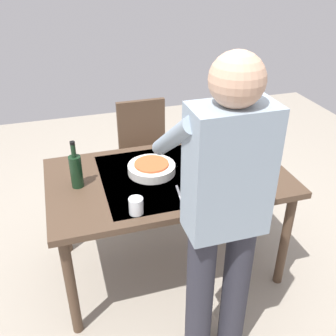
{
  "coord_description": "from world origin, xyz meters",
  "views": [
    {
      "loc": [
        0.6,
        1.99,
        2.02
      ],
      "look_at": [
        0.0,
        0.0,
        0.81
      ],
      "focal_mm": 41.53,
      "sensor_mm": 36.0,
      "label": 1
    }
  ],
  "objects_px": {
    "dining_table": "(168,186)",
    "serving_bowl_pasta": "(152,168)",
    "wine_bottle": "(76,170)",
    "wine_glass_right": "(194,146)",
    "wine_glass_left": "(211,150)",
    "dinner_plate_near": "(242,169)",
    "water_cup_near_right": "(208,185)",
    "water_cup_far_left": "(136,206)",
    "water_cup_near_left": "(246,143)",
    "chair_near": "(145,149)",
    "person_server": "(223,211)"
  },
  "relations": [
    {
      "from": "wine_bottle",
      "to": "wine_glass_right",
      "type": "bearing_deg",
      "value": -172.13
    },
    {
      "from": "wine_glass_right",
      "to": "water_cup_near_right",
      "type": "relative_size",
      "value": 1.49
    },
    {
      "from": "wine_glass_right",
      "to": "water_cup_far_left",
      "type": "relative_size",
      "value": 1.63
    },
    {
      "from": "wine_glass_left",
      "to": "dinner_plate_near",
      "type": "height_order",
      "value": "wine_glass_left"
    },
    {
      "from": "wine_glass_left",
      "to": "dinner_plate_near",
      "type": "distance_m",
      "value": 0.24
    },
    {
      "from": "chair_near",
      "to": "serving_bowl_pasta",
      "type": "distance_m",
      "value": 0.82
    },
    {
      "from": "chair_near",
      "to": "wine_bottle",
      "type": "distance_m",
      "value": 1.04
    },
    {
      "from": "water_cup_near_left",
      "to": "wine_glass_right",
      "type": "bearing_deg",
      "value": 4.68
    },
    {
      "from": "wine_bottle",
      "to": "dinner_plate_near",
      "type": "height_order",
      "value": "wine_bottle"
    },
    {
      "from": "dining_table",
      "to": "wine_bottle",
      "type": "relative_size",
      "value": 5.04
    },
    {
      "from": "wine_glass_left",
      "to": "water_cup_near_left",
      "type": "xyz_separation_m",
      "value": [
        -0.32,
        -0.12,
        -0.06
      ]
    },
    {
      "from": "dining_table",
      "to": "chair_near",
      "type": "xyz_separation_m",
      "value": [
        -0.05,
        -0.82,
        -0.15
      ]
    },
    {
      "from": "water_cup_far_left",
      "to": "serving_bowl_pasta",
      "type": "height_order",
      "value": "water_cup_far_left"
    },
    {
      "from": "water_cup_near_left",
      "to": "serving_bowl_pasta",
      "type": "distance_m",
      "value": 0.72
    },
    {
      "from": "person_server",
      "to": "wine_glass_left",
      "type": "bearing_deg",
      "value": -108.61
    },
    {
      "from": "water_cup_near_right",
      "to": "wine_bottle",
      "type": "bearing_deg",
      "value": -22.02
    },
    {
      "from": "dining_table",
      "to": "wine_glass_right",
      "type": "bearing_deg",
      "value": -147.9
    },
    {
      "from": "dinner_plate_near",
      "to": "wine_bottle",
      "type": "bearing_deg",
      "value": -6.17
    },
    {
      "from": "dining_table",
      "to": "serving_bowl_pasta",
      "type": "relative_size",
      "value": 4.98
    },
    {
      "from": "chair_near",
      "to": "water_cup_near_left",
      "type": "relative_size",
      "value": 9.38
    },
    {
      "from": "dining_table",
      "to": "person_server",
      "type": "bearing_deg",
      "value": 94.19
    },
    {
      "from": "wine_glass_left",
      "to": "water_cup_near_left",
      "type": "height_order",
      "value": "wine_glass_left"
    },
    {
      "from": "chair_near",
      "to": "dining_table",
      "type": "bearing_deg",
      "value": 86.81
    },
    {
      "from": "person_server",
      "to": "serving_bowl_pasta",
      "type": "bearing_deg",
      "value": -79.43
    },
    {
      "from": "water_cup_near_left",
      "to": "water_cup_far_left",
      "type": "relative_size",
      "value": 1.05
    },
    {
      "from": "wine_bottle",
      "to": "chair_near",
      "type": "bearing_deg",
      "value": -127.28
    },
    {
      "from": "person_server",
      "to": "water_cup_near_left",
      "type": "height_order",
      "value": "person_server"
    },
    {
      "from": "wine_bottle",
      "to": "water_cup_near_right",
      "type": "relative_size",
      "value": 2.93
    },
    {
      "from": "dining_table",
      "to": "serving_bowl_pasta",
      "type": "distance_m",
      "value": 0.16
    },
    {
      "from": "wine_bottle",
      "to": "person_server",
      "type": "bearing_deg",
      "value": 129.52
    },
    {
      "from": "wine_bottle",
      "to": "wine_glass_right",
      "type": "height_order",
      "value": "wine_bottle"
    },
    {
      "from": "dining_table",
      "to": "person_server",
      "type": "xyz_separation_m",
      "value": [
        -0.05,
        0.7,
        0.28
      ]
    },
    {
      "from": "wine_bottle",
      "to": "water_cup_near_right",
      "type": "height_order",
      "value": "wine_bottle"
    },
    {
      "from": "wine_glass_left",
      "to": "serving_bowl_pasta",
      "type": "relative_size",
      "value": 0.5
    },
    {
      "from": "dining_table",
      "to": "dinner_plate_near",
      "type": "height_order",
      "value": "dinner_plate_near"
    },
    {
      "from": "wine_glass_left",
      "to": "water_cup_near_right",
      "type": "height_order",
      "value": "wine_glass_left"
    },
    {
      "from": "water_cup_near_right",
      "to": "dinner_plate_near",
      "type": "bearing_deg",
      "value": -149.85
    },
    {
      "from": "wine_glass_left",
      "to": "wine_bottle",
      "type": "bearing_deg",
      "value": 1.32
    },
    {
      "from": "wine_bottle",
      "to": "water_cup_far_left",
      "type": "height_order",
      "value": "wine_bottle"
    },
    {
      "from": "wine_glass_left",
      "to": "person_server",
      "type": "bearing_deg",
      "value": 71.39
    },
    {
      "from": "serving_bowl_pasta",
      "to": "wine_bottle",
      "type": "bearing_deg",
      "value": 3.23
    },
    {
      "from": "water_cup_near_right",
      "to": "water_cup_far_left",
      "type": "xyz_separation_m",
      "value": [
        0.44,
        0.07,
        -0.0
      ]
    },
    {
      "from": "wine_glass_left",
      "to": "serving_bowl_pasta",
      "type": "distance_m",
      "value": 0.4
    },
    {
      "from": "wine_bottle",
      "to": "serving_bowl_pasta",
      "type": "distance_m",
      "value": 0.47
    },
    {
      "from": "water_cup_far_left",
      "to": "water_cup_near_right",
      "type": "bearing_deg",
      "value": -170.89
    },
    {
      "from": "chair_near",
      "to": "person_server",
      "type": "height_order",
      "value": "person_server"
    },
    {
      "from": "water_cup_near_left",
      "to": "water_cup_near_right",
      "type": "height_order",
      "value": "water_cup_near_right"
    },
    {
      "from": "water_cup_far_left",
      "to": "dinner_plate_near",
      "type": "xyz_separation_m",
      "value": [
        -0.75,
        -0.25,
        -0.04
      ]
    },
    {
      "from": "wine_glass_right",
      "to": "water_cup_near_left",
      "type": "distance_m",
      "value": 0.41
    },
    {
      "from": "water_cup_near_right",
      "to": "wine_glass_right",
      "type": "bearing_deg",
      "value": -98.24
    }
  ]
}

